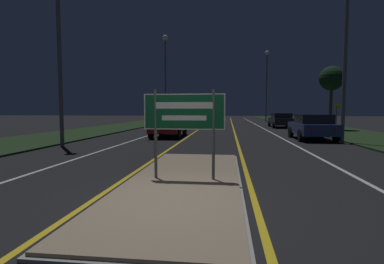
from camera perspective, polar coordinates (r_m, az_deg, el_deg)
ground_plane at (r=5.59m, az=-3.83°, el=-13.36°), size 160.00×160.00×0.00m
median_island at (r=7.05m, az=-1.47°, el=-9.29°), size 2.62×7.70×0.10m
verge_left at (r=27.38m, az=-15.70°, el=0.63°), size 5.00×100.00×0.08m
verge_right at (r=26.68m, az=25.42°, el=0.28°), size 5.00×100.00×0.08m
centre_line_yellow_left at (r=30.39m, az=2.13°, el=1.06°), size 0.12×70.00×0.01m
centre_line_yellow_right at (r=30.29m, az=7.79°, el=1.01°), size 0.12×70.00×0.01m
lane_line_white_left at (r=30.73m, az=-2.89°, el=1.09°), size 0.12×70.00×0.01m
lane_line_white_right at (r=30.45m, az=12.88°, el=0.96°), size 0.12×70.00×0.01m
edge_line_white_left at (r=31.37m, az=-8.30°, el=1.12°), size 0.10×70.00×0.01m
edge_line_white_right at (r=30.91m, az=18.42°, el=0.90°), size 0.10×70.00×0.01m
highway_sign at (r=6.85m, az=-1.50°, el=3.03°), size 1.87×0.07×2.06m
streetlight_left_near at (r=15.35m, az=-24.07°, el=17.74°), size 0.50×0.50×8.47m
streetlight_left_far at (r=36.27m, az=-5.10°, el=12.96°), size 0.63×0.63×10.44m
streetlight_right_near at (r=17.14m, az=27.30°, el=16.53°), size 0.50×0.50×8.67m
streetlight_right_far at (r=45.61m, az=14.05°, el=10.71°), size 0.60×0.60×10.24m
car_receding_0 at (r=18.22m, az=21.93°, el=1.02°), size 2.01×4.12×1.44m
car_receding_1 at (r=29.97m, az=16.56°, el=2.23°), size 1.96×4.75×1.38m
car_approaching_0 at (r=18.84m, az=-4.41°, el=1.50°), size 1.85×4.21×1.51m
car_approaching_1 at (r=29.50m, az=-0.28°, el=2.36°), size 1.93×4.28×1.38m
car_approaching_2 at (r=44.76m, az=1.88°, el=3.04°), size 2.03×4.50×1.41m
warning_sign at (r=26.77m, az=25.81°, el=3.22°), size 0.60×0.06×2.20m
roadside_palm_right at (r=26.98m, az=25.07°, el=9.11°), size 1.96×1.96×5.13m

